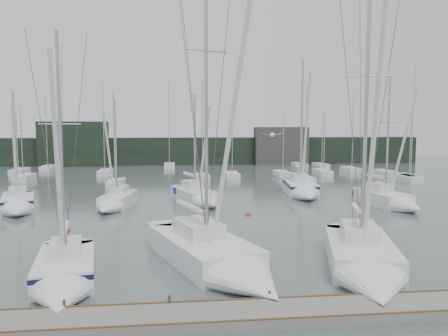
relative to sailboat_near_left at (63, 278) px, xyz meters
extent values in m
plane|color=#475652|center=(6.76, 1.06, -0.54)|extent=(160.00, 160.00, 0.00)
cube|color=slate|center=(6.76, -3.94, -0.34)|extent=(24.00, 2.00, 0.40)
cube|color=black|center=(6.76, 63.06, 1.96)|extent=(90.00, 4.00, 5.00)
cube|color=black|center=(-13.24, 61.06, 3.46)|extent=(12.00, 3.00, 8.00)
cube|color=#3D3B38|center=(24.76, 61.06, 2.96)|extent=(10.00, 3.00, 7.00)
cube|color=silver|center=(-15.62, 53.66, -0.19)|extent=(1.80, 4.50, 0.90)
cylinder|color=#A2A6AA|center=(-15.62, 53.16, 5.86)|extent=(0.12, 0.12, 11.21)
cube|color=silver|center=(-5.37, 45.83, -0.19)|extent=(1.80, 4.50, 0.90)
cylinder|color=#A2A6AA|center=(-5.37, 45.33, 6.63)|extent=(0.12, 0.12, 12.74)
cube|color=silver|center=(12.72, 40.19, -0.19)|extent=(1.80, 4.50, 0.90)
cylinder|color=#A2A6AA|center=(12.72, 39.69, 5.20)|extent=(0.12, 0.12, 9.88)
cube|color=silver|center=(-14.97, 40.30, -0.19)|extent=(1.80, 4.50, 0.90)
cylinder|color=#A2A6AA|center=(-14.97, 39.80, 4.77)|extent=(0.12, 0.12, 9.02)
cube|color=silver|center=(21.32, 34.33, -0.19)|extent=(1.80, 4.50, 0.90)
cylinder|color=#A2A6AA|center=(21.32, 33.83, 6.11)|extent=(0.12, 0.12, 11.69)
cube|color=silver|center=(-2.12, 33.06, -0.19)|extent=(1.80, 4.50, 0.90)
cylinder|color=#A2A6AA|center=(-2.12, 32.56, 5.54)|extent=(0.12, 0.12, 10.55)
cube|color=silver|center=(32.17, 45.68, -0.19)|extent=(1.80, 4.50, 0.90)
cylinder|color=#A2A6AA|center=(32.17, 45.18, 6.01)|extent=(0.12, 0.12, 11.49)
cube|color=silver|center=(26.44, 42.16, -0.19)|extent=(1.80, 4.50, 0.90)
cylinder|color=#A2A6AA|center=(26.44, 41.66, 4.64)|extent=(0.12, 0.12, 8.76)
cube|color=silver|center=(20.10, 41.10, -0.19)|extent=(1.80, 4.50, 0.90)
cylinder|color=#A2A6AA|center=(20.10, 40.60, 4.41)|extent=(0.12, 0.12, 8.29)
cube|color=silver|center=(35.19, 33.92, -0.19)|extent=(1.80, 4.50, 0.90)
cylinder|color=#A2A6AA|center=(35.19, 33.42, 7.24)|extent=(0.12, 0.12, 13.96)
cube|color=silver|center=(29.78, 52.84, -0.19)|extent=(1.80, 4.50, 0.90)
cylinder|color=#A2A6AA|center=(29.78, 52.34, 4.61)|extent=(0.12, 0.12, 8.69)
cube|color=silver|center=(3.89, 55.62, -0.19)|extent=(1.80, 4.50, 0.90)
cylinder|color=#A2A6AA|center=(3.89, 55.12, 7.11)|extent=(0.12, 0.12, 13.70)
cube|color=silver|center=(-18.50, 48.84, -0.19)|extent=(1.80, 4.50, 0.90)
cylinder|color=#A2A6AA|center=(-18.50, 48.34, 4.40)|extent=(0.12, 0.12, 8.28)
cube|color=silver|center=(26.32, 53.99, -0.19)|extent=(1.80, 4.50, 0.90)
cylinder|color=#A2A6AA|center=(26.32, 53.49, 7.13)|extent=(0.12, 0.12, 13.74)
cube|color=silver|center=(35.66, 35.11, -0.19)|extent=(1.80, 4.50, 0.90)
cylinder|color=#A2A6AA|center=(35.66, 34.61, 4.91)|extent=(0.12, 0.12, 9.31)
cube|color=silver|center=(35.31, 40.64, -0.19)|extent=(1.80, 4.50, 0.90)
cylinder|color=#A2A6AA|center=(35.31, 40.14, 4.62)|extent=(0.12, 0.12, 8.72)
cube|color=silver|center=(8.52, 38.33, -0.19)|extent=(1.80, 4.50, 0.90)
cylinder|color=#A2A6AA|center=(8.52, 37.83, 6.56)|extent=(0.12, 0.12, 12.59)
cube|color=silver|center=(-0.27, 1.48, -0.13)|extent=(3.56, 5.86, 1.36)
cone|color=silver|center=(0.43, -2.37, -0.13)|extent=(3.00, 2.78, 2.62)
cube|color=silver|center=(-0.35, 1.92, 0.86)|extent=(1.81, 2.41, 0.63)
cylinder|color=#A2A6AA|center=(-0.20, 1.09, 5.80)|extent=(0.16, 0.16, 10.52)
cylinder|color=white|center=(-0.46, 2.56, 1.68)|extent=(0.73, 2.68, 0.25)
cube|color=#10153C|center=(-0.27, 1.48, 0.32)|extent=(3.58, 5.88, 0.23)
cube|color=#1B3B98|center=(-0.79, 4.35, 2.17)|extent=(0.11, 0.48, 0.33)
cube|color=silver|center=(6.44, 3.44, -0.04)|extent=(6.09, 8.67, 1.65)
cone|color=silver|center=(8.44, -1.87, -0.04)|extent=(4.49, 4.42, 3.51)
cube|color=silver|center=(6.25, 3.95, 1.16)|extent=(2.93, 3.65, 0.77)
cylinder|color=#A2A6AA|center=(6.64, 2.91, 8.93)|extent=(0.20, 0.20, 16.30)
cylinder|color=white|center=(5.88, 4.92, 2.15)|extent=(1.65, 3.74, 0.31)
cube|color=#1B3B98|center=(4.96, 7.36, 2.76)|extent=(0.23, 0.56, 0.40)
cube|color=silver|center=(14.68, 1.89, -0.05)|extent=(5.03, 7.64, 1.61)
cone|color=silver|center=(13.31, -2.93, -0.05)|extent=(3.93, 3.78, 3.23)
cube|color=silver|center=(14.83, 2.41, 1.13)|extent=(2.48, 3.19, 0.75)
cylinder|color=#A2A6AA|center=(14.55, 1.41, 7.81)|extent=(0.19, 0.19, 14.12)
cylinder|color=white|center=(15.07, 3.24, 2.10)|extent=(1.23, 3.38, 0.30)
cube|color=maroon|center=(15.71, 5.48, 2.69)|extent=(0.18, 0.56, 0.39)
cube|color=silver|center=(-8.73, 19.72, -0.08)|extent=(3.97, 5.72, 1.52)
cone|color=silver|center=(-7.62, 16.18, -0.08)|extent=(3.08, 2.88, 2.53)
cube|color=silver|center=(-8.88, 20.21, 1.03)|extent=(1.95, 2.40, 0.71)
cylinder|color=#A2A6AA|center=(-8.62, 19.37, 5.16)|extent=(0.18, 0.18, 8.97)
cylinder|color=white|center=(-9.04, 20.72, 1.94)|extent=(1.03, 2.51, 0.28)
cube|color=#10153C|center=(-8.73, 19.72, 0.42)|extent=(3.99, 5.74, 0.25)
cube|color=silver|center=(-0.24, 20.40, -0.12)|extent=(3.03, 5.53, 1.39)
cone|color=silver|center=(-0.76, 16.69, -0.12)|extent=(2.61, 2.55, 2.32)
cube|color=silver|center=(-0.17, 20.86, 0.90)|extent=(1.56, 2.26, 0.65)
cylinder|color=#A2A6AA|center=(-0.29, 20.03, 4.85)|extent=(0.17, 0.17, 8.55)
cylinder|color=white|center=(-0.09, 21.44, 1.73)|extent=(0.62, 2.58, 0.26)
cube|color=silver|center=(6.69, 21.79, -0.07)|extent=(4.24, 6.10, 1.57)
cone|color=silver|center=(8.03, 18.03, -0.07)|extent=(3.17, 3.10, 2.51)
cube|color=silver|center=(6.52, 22.29, 1.08)|extent=(2.05, 2.57, 0.73)
cylinder|color=#A2A6AA|center=(6.83, 21.42, 5.19)|extent=(0.19, 0.19, 8.94)
cylinder|color=white|center=(6.32, 22.84, 2.02)|extent=(1.19, 2.67, 0.29)
cube|color=silver|center=(18.21, 25.43, -0.04)|extent=(3.60, 6.66, 1.67)
cone|color=silver|center=(17.70, 20.90, -0.04)|extent=(3.19, 3.04, 2.90)
cube|color=silver|center=(18.27, 25.98, 1.19)|extent=(1.87, 2.71, 0.78)
cylinder|color=#A2A6AA|center=(18.16, 24.98, 7.23)|extent=(0.20, 0.20, 12.85)
cylinder|color=white|center=(18.36, 26.70, 2.20)|extent=(0.66, 3.13, 0.31)
cube|color=#10153C|center=(18.21, 25.43, 0.52)|extent=(3.62, 6.68, 0.28)
cube|color=silver|center=(23.91, 18.09, -0.06)|extent=(3.51, 5.78, 1.58)
cone|color=silver|center=(24.56, 14.28, -0.06)|extent=(2.99, 2.73, 2.64)
cube|color=silver|center=(23.82, 18.61, 1.10)|extent=(1.80, 2.38, 0.74)
cylinder|color=#A2A6AA|center=(23.98, 17.71, 6.00)|extent=(0.19, 0.19, 10.55)
cylinder|color=white|center=(23.73, 19.16, 2.05)|extent=(0.74, 2.66, 0.30)
sphere|color=red|center=(3.75, 12.65, -0.54)|extent=(0.55, 0.55, 0.55)
sphere|color=red|center=(10.89, 15.03, -0.54)|extent=(0.46, 0.46, 0.46)
sphere|color=red|center=(-2.53, 11.07, -0.54)|extent=(0.53, 0.53, 0.53)
ellipsoid|color=white|center=(9.77, 1.37, 6.33)|extent=(0.25, 0.47, 0.21)
cube|color=#94969C|center=(9.48, 1.38, 6.36)|extent=(0.47, 0.16, 0.11)
cube|color=#94969C|center=(10.07, 1.36, 6.36)|extent=(0.47, 0.16, 0.11)
camera|label=1|loc=(5.10, -19.64, 6.80)|focal=35.00mm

